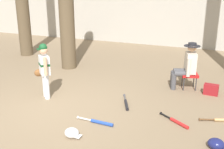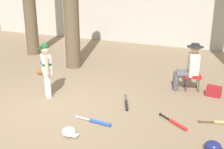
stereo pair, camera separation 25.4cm
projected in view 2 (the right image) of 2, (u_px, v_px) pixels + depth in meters
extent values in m
plane|color=#7F6B51|center=(55.00, 108.00, 6.06)|extent=(60.00, 60.00, 0.00)
cube|color=#ADA89E|center=(156.00, 15.00, 11.99)|extent=(18.00, 0.36, 2.58)
cone|color=brown|center=(74.00, 67.00, 9.03)|extent=(0.61, 0.61, 0.28)
cylinder|color=white|center=(48.00, 86.00, 6.54)|extent=(0.12, 0.12, 0.58)
cylinder|color=white|center=(47.00, 84.00, 6.70)|extent=(0.12, 0.12, 0.58)
cube|color=white|center=(46.00, 64.00, 6.46)|extent=(0.36, 0.35, 0.44)
cube|color=#144723|center=(46.00, 63.00, 6.46)|extent=(0.37, 0.36, 0.05)
sphere|color=tan|center=(45.00, 50.00, 6.35)|extent=(0.20, 0.20, 0.20)
sphere|color=#144723|center=(45.00, 47.00, 6.33)|extent=(0.19, 0.19, 0.19)
cube|color=#144723|center=(41.00, 48.00, 6.31)|extent=(0.17, 0.17, 0.02)
cylinder|color=tan|center=(47.00, 65.00, 6.23)|extent=(0.11, 0.11, 0.42)
cylinder|color=tan|center=(43.00, 65.00, 6.66)|extent=(0.11, 0.11, 0.40)
ellipsoid|color=brown|center=(41.00, 72.00, 6.71)|extent=(0.24, 0.24, 0.18)
cube|color=red|center=(192.00, 76.00, 6.99)|extent=(0.50, 0.50, 0.06)
cylinder|color=#333338|center=(186.00, 85.00, 6.93)|extent=(0.02, 0.02, 0.38)
cylinder|color=#333338|center=(185.00, 81.00, 7.21)|extent=(0.02, 0.02, 0.38)
cylinder|color=#333338|center=(199.00, 85.00, 6.89)|extent=(0.02, 0.02, 0.38)
cylinder|color=#333338|center=(197.00, 81.00, 7.17)|extent=(0.02, 0.02, 0.38)
cylinder|color=#47474C|center=(176.00, 82.00, 7.00)|extent=(0.13, 0.13, 0.43)
cylinder|color=#47474C|center=(175.00, 80.00, 7.19)|extent=(0.13, 0.13, 0.43)
cylinder|color=#47474C|center=(185.00, 75.00, 6.90)|extent=(0.43, 0.26, 0.15)
cylinder|color=#47474C|center=(184.00, 72.00, 7.09)|extent=(0.43, 0.26, 0.15)
cube|color=beige|center=(194.00, 64.00, 6.89)|extent=(0.33, 0.41, 0.52)
cylinder|color=beige|center=(191.00, 69.00, 6.71)|extent=(0.11, 0.11, 0.46)
cylinder|color=beige|center=(189.00, 64.00, 7.13)|extent=(0.11, 0.11, 0.46)
sphere|color=tan|center=(195.00, 48.00, 6.76)|extent=(0.22, 0.22, 0.22)
cylinder|color=#232328|center=(195.00, 47.00, 6.75)|extent=(0.40, 0.40, 0.02)
cylinder|color=#232328|center=(195.00, 45.00, 6.74)|extent=(0.20, 0.20, 0.09)
cube|color=maroon|center=(214.00, 91.00, 6.66)|extent=(0.35, 0.20, 0.26)
cone|color=brown|center=(34.00, 54.00, 10.70)|extent=(0.67, 0.67, 0.27)
cylinder|color=black|center=(126.00, 105.00, 6.14)|extent=(0.26, 0.46, 0.07)
cylinder|color=#4C4C51|center=(126.00, 98.00, 6.51)|extent=(0.16, 0.30, 0.03)
cylinder|color=#4C4C51|center=(125.00, 95.00, 6.66)|extent=(0.06, 0.04, 0.06)
cylinder|color=red|center=(178.00, 125.00, 5.29)|extent=(0.40, 0.30, 0.07)
cylinder|color=black|center=(165.00, 117.00, 5.59)|extent=(0.26, 0.19, 0.03)
cylinder|color=black|center=(160.00, 114.00, 5.71)|extent=(0.04, 0.06, 0.06)
cylinder|color=#2347AD|center=(100.00, 123.00, 5.37)|extent=(0.47, 0.08, 0.07)
cylinder|color=silver|center=(83.00, 118.00, 5.54)|extent=(0.31, 0.04, 0.03)
cylinder|color=silver|center=(77.00, 117.00, 5.61)|extent=(0.02, 0.06, 0.06)
cylinder|color=brown|center=(207.00, 122.00, 5.41)|extent=(0.28, 0.12, 0.03)
cylinder|color=brown|center=(199.00, 121.00, 5.42)|extent=(0.03, 0.06, 0.06)
ellipsoid|color=silver|center=(69.00, 132.00, 4.95)|extent=(0.26, 0.24, 0.18)
cube|color=silver|center=(75.00, 135.00, 4.92)|extent=(0.11, 0.13, 0.02)
ellipsoid|color=navy|center=(213.00, 146.00, 4.51)|extent=(0.27, 0.24, 0.18)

